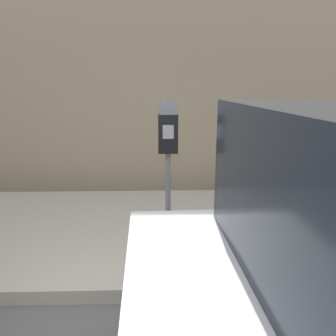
% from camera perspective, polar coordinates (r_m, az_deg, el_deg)
% --- Properties ---
extents(sidewalk, '(24.00, 2.80, 0.14)m').
position_cam_1_polar(sidewalk, '(4.36, -2.05, -10.63)').
color(sidewalk, '#BCB7AD').
rests_on(sidewalk, ground_plane).
extents(parking_meter, '(0.19, 0.13, 1.64)m').
position_cam_1_polar(parking_meter, '(3.13, 0.00, 4.17)').
color(parking_meter, slate).
rests_on(parking_meter, sidewalk).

